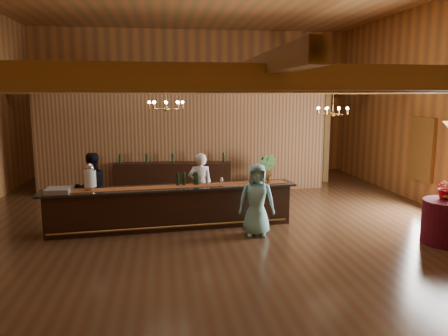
{
  "coord_description": "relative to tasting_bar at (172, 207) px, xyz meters",
  "views": [
    {
      "loc": [
        -1.16,
        -10.12,
        3.0
      ],
      "look_at": [
        0.3,
        0.34,
        1.26
      ],
      "focal_mm": 35.0,
      "sensor_mm": 36.0,
      "label": 1
    }
  ],
  "objects": [
    {
      "name": "floor",
      "position": [
        1.0,
        0.35,
        -0.49
      ],
      "size": [
        14.0,
        14.0,
        0.0
      ],
      "primitive_type": "plane",
      "color": "#47311C",
      "rests_on": "ground"
    },
    {
      "name": "wall_back",
      "position": [
        1.0,
        7.35,
        2.26
      ],
      "size": [
        12.0,
        0.1,
        5.5
      ],
      "primitive_type": "cube",
      "color": "#B47436",
      "rests_on": "floor"
    },
    {
      "name": "wall_front",
      "position": [
        1.0,
        -6.65,
        2.26
      ],
      "size": [
        12.0,
        0.1,
        5.5
      ],
      "primitive_type": "cube",
      "color": "#B47436",
      "rests_on": "floor"
    },
    {
      "name": "beam_grid",
      "position": [
        1.0,
        0.86,
        2.75
      ],
      "size": [
        11.9,
        13.9,
        0.39
      ],
      "color": "brown",
      "rests_on": "wall_left"
    },
    {
      "name": "support_posts",
      "position": [
        1.0,
        -0.15,
        1.11
      ],
      "size": [
        9.2,
        10.2,
        3.2
      ],
      "color": "brown",
      "rests_on": "floor"
    },
    {
      "name": "partition_wall",
      "position": [
        0.5,
        3.85,
        1.06
      ],
      "size": [
        9.0,
        0.18,
        3.1
      ],
      "primitive_type": "cube",
      "color": "brown",
      "rests_on": "floor"
    },
    {
      "name": "window_right_back",
      "position": [
        6.95,
        1.35,
        1.06
      ],
      "size": [
        0.12,
        1.05,
        1.75
      ],
      "primitive_type": "cube",
      "color": "white",
      "rests_on": "wall_right"
    },
    {
      "name": "backroom_boxes",
      "position": [
        0.7,
        5.85,
        0.04
      ],
      "size": [
        4.1,
        0.6,
        1.1
      ],
      "color": "black",
      "rests_on": "floor"
    },
    {
      "name": "tasting_bar",
      "position": [
        0.0,
        0.0,
        0.0
      ],
      "size": [
        5.81,
        1.23,
        0.97
      ],
      "rotation": [
        0.0,
        0.0,
        0.09
      ],
      "color": "black",
      "rests_on": "floor"
    },
    {
      "name": "beverage_dispenser",
      "position": [
        -1.76,
        -0.11,
        0.76
      ],
      "size": [
        0.26,
        0.26,
        0.6
      ],
      "color": "silver",
      "rests_on": "tasting_bar"
    },
    {
      "name": "glass_rack_tray",
      "position": [
        -2.41,
        -0.26,
        0.52
      ],
      "size": [
        0.5,
        0.5,
        0.1
      ],
      "primitive_type": "cube",
      "color": "gray",
      "rests_on": "tasting_bar"
    },
    {
      "name": "raffle_drum",
      "position": [
        2.15,
        0.14,
        0.65
      ],
      "size": [
        0.34,
        0.24,
        0.3
      ],
      "color": "#9B6430",
      "rests_on": "tasting_bar"
    },
    {
      "name": "bar_bottle_0",
      "position": [
        0.15,
        0.12,
        0.62
      ],
      "size": [
        0.07,
        0.07,
        0.3
      ],
      "primitive_type": "cylinder",
      "color": "black",
      "rests_on": "tasting_bar"
    },
    {
      "name": "bar_bottle_1",
      "position": [
        0.29,
        0.14,
        0.62
      ],
      "size": [
        0.07,
        0.07,
        0.3
      ],
      "primitive_type": "cylinder",
      "color": "black",
      "rests_on": "tasting_bar"
    },
    {
      "name": "bar_bottle_2",
      "position": [
        0.55,
        0.16,
        0.62
      ],
      "size": [
        0.07,
        0.07,
        0.3
      ],
      "primitive_type": "cylinder",
      "color": "black",
      "rests_on": "tasting_bar"
    },
    {
      "name": "bar_bottle_3",
      "position": [
        0.6,
        0.16,
        0.62
      ],
      "size": [
        0.07,
        0.07,
        0.3
      ],
      "primitive_type": "cylinder",
      "color": "black",
      "rests_on": "tasting_bar"
    },
    {
      "name": "backbar_shelf",
      "position": [
        0.11,
        3.46,
        0.01
      ],
      "size": [
        3.58,
        1.02,
        1.0
      ],
      "primitive_type": "cube",
      "rotation": [
        0.0,
        0.0,
        -0.13
      ],
      "color": "black",
      "rests_on": "floor"
    },
    {
      "name": "chandelier_left",
      "position": [
        -0.08,
        0.45,
        2.32
      ],
      "size": [
        0.8,
        0.8,
        0.55
      ],
      "color": "#A27B3A",
      "rests_on": "beam_grid"
    },
    {
      "name": "chandelier_right",
      "position": [
        4.05,
        0.74,
        2.16
      ],
      "size": [
        0.8,
        0.8,
        0.71
      ],
      "color": "#A27B3A",
      "rests_on": "beam_grid"
    },
    {
      "name": "bartender",
      "position": [
        0.72,
        0.76,
        0.33
      ],
      "size": [
        0.6,
        0.4,
        1.63
      ],
      "primitive_type": "imported",
      "rotation": [
        0.0,
        0.0,
        3.15
      ],
      "color": "white",
      "rests_on": "floor"
    },
    {
      "name": "staff_second",
      "position": [
        -1.88,
        0.76,
        0.35
      ],
      "size": [
        1.03,
        0.96,
        1.68
      ],
      "primitive_type": "imported",
      "rotation": [
        0.0,
        0.0,
        3.66
      ],
      "color": "black",
      "rests_on": "floor"
    },
    {
      "name": "guest",
      "position": [
        1.8,
        -0.8,
        0.3
      ],
      "size": [
        0.83,
        0.61,
        1.58
      ],
      "primitive_type": "imported",
      "rotation": [
        0.0,
        0.0,
        -0.14
      ],
      "color": "#77C2CA",
      "rests_on": "floor"
    },
    {
      "name": "floor_plant",
      "position": [
        2.9,
        3.17,
        0.15
      ],
      "size": [
        0.86,
        0.79,
        1.27
      ],
      "primitive_type": "imported",
      "rotation": [
        0.0,
        0.0,
        -0.41
      ],
      "color": "#375E2C",
      "rests_on": "floor"
    },
    {
      "name": "table_flowers",
      "position": [
        5.59,
        -1.71,
        0.65
      ],
      "size": [
        0.52,
        0.49,
        0.48
      ],
      "primitive_type": "imported",
      "rotation": [
        0.0,
        0.0,
        -0.29
      ],
      "color": "#B40915",
      "rests_on": "round_table"
    },
    {
      "name": "table_vase",
      "position": [
        5.55,
        -1.76,
        0.55
      ],
      "size": [
        0.17,
        0.17,
        0.28
      ],
      "primitive_type": "imported",
      "rotation": [
        0.0,
        0.0,
        0.26
      ],
      "color": "#A27B3A",
      "rests_on": "round_table"
    }
  ]
}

